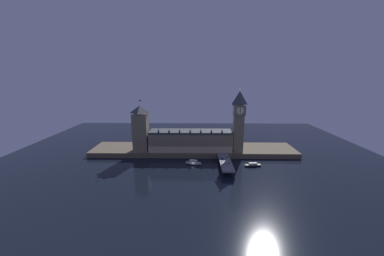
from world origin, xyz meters
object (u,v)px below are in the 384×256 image
(victoria_tower, at_px, (141,128))
(car_southbound_lead, at_px, (230,164))
(street_lamp_near, at_px, (222,163))
(car_northbound_trail, at_px, (224,165))
(pedestrian_near_rail, at_px, (222,165))
(boat_upstream, at_px, (193,163))
(boat_downstream, at_px, (253,165))
(car_northbound_lead, at_px, (222,159))
(street_lamp_mid, at_px, (231,158))
(clock_tower, at_px, (239,119))
(pedestrian_far_rail, at_px, (220,157))
(car_southbound_trail, at_px, (227,158))

(victoria_tower, distance_m, car_southbound_lead, 100.19)
(street_lamp_near, bearing_deg, car_southbound_lead, 38.42)
(car_northbound_trail, bearing_deg, street_lamp_near, -118.62)
(car_northbound_trail, distance_m, pedestrian_near_rail, 2.53)
(boat_upstream, relative_size, boat_downstream, 0.95)
(car_northbound_trail, xyz_separation_m, street_lamp_near, (-2.77, -5.07, 3.28))
(pedestrian_near_rail, bearing_deg, car_northbound_lead, 81.92)
(street_lamp_near, bearing_deg, boat_upstream, 138.98)
(street_lamp_near, xyz_separation_m, street_lamp_mid, (10.26, 14.72, -0.12))
(clock_tower, relative_size, pedestrian_far_rail, 36.98)
(pedestrian_far_rail, height_order, street_lamp_mid, street_lamp_mid)
(pedestrian_far_rail, bearing_deg, boat_upstream, -176.03)
(victoria_tower, height_order, car_southbound_lead, victoria_tower)
(clock_tower, height_order, car_northbound_lead, clock_tower)
(boat_downstream, bearing_deg, pedestrian_near_rail, -156.24)
(street_lamp_near, bearing_deg, victoria_tower, 148.74)
(victoria_tower, bearing_deg, pedestrian_near_rail, -28.89)
(car_southbound_lead, distance_m, pedestrian_near_rail, 7.31)
(pedestrian_far_rail, distance_m, boat_upstream, 25.54)
(car_southbound_trail, bearing_deg, boat_downstream, -9.26)
(car_southbound_trail, xyz_separation_m, street_lamp_near, (-7.50, -21.56, 3.25))
(pedestrian_near_rail, bearing_deg, street_lamp_near, -95.42)
(car_southbound_trail, bearing_deg, victoria_tower, 162.81)
(clock_tower, bearing_deg, pedestrian_far_rail, -132.37)
(clock_tower, xyz_separation_m, pedestrian_far_rail, (-20.93, -22.95, -32.63))
(clock_tower, relative_size, car_southbound_lead, 13.85)
(car_northbound_trail, bearing_deg, victoria_tower, 152.26)
(victoria_tower, relative_size, pedestrian_far_rail, 30.88)
(clock_tower, xyz_separation_m, victoria_tower, (-101.53, 2.60, -10.01))
(street_lamp_near, relative_size, boat_downstream, 0.37)
(car_southbound_lead, xyz_separation_m, car_southbound_trail, (0.00, 15.61, -0.02))
(victoria_tower, relative_size, street_lamp_near, 8.53)
(victoria_tower, distance_m, boat_downstream, 118.82)
(car_northbound_trail, distance_m, street_lamp_mid, 12.62)
(pedestrian_near_rail, xyz_separation_m, street_lamp_mid, (9.86, 10.51, 2.91))
(car_northbound_trail, xyz_separation_m, car_southbound_lead, (4.73, 0.88, 0.05))
(street_lamp_mid, bearing_deg, car_northbound_lead, 140.61)
(pedestrian_near_rail, distance_m, street_lamp_mid, 14.70)
(car_southbound_lead, distance_m, boat_downstream, 26.83)
(clock_tower, relative_size, street_lamp_mid, 10.56)
(car_northbound_lead, relative_size, car_southbound_trail, 0.97)
(car_southbound_trail, height_order, street_lamp_mid, street_lamp_mid)
(victoria_tower, distance_m, car_southbound_trail, 94.59)
(car_southbound_trail, distance_m, boat_downstream, 24.42)
(car_southbound_lead, bearing_deg, car_northbound_trail, -169.47)
(clock_tower, bearing_deg, car_southbound_lead, -109.02)
(boat_upstream, height_order, boat_downstream, boat_upstream)
(car_southbound_lead, relative_size, boat_upstream, 0.29)
(clock_tower, distance_m, boat_downstream, 48.39)
(car_northbound_trail, height_order, pedestrian_near_rail, pedestrian_near_rail)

